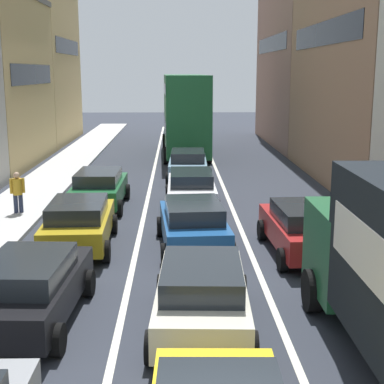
{
  "coord_description": "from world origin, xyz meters",
  "views": [
    {
      "loc": [
        -0.49,
        -5.19,
        5.26
      ],
      "look_at": [
        0.0,
        12.0,
        1.6
      ],
      "focal_mm": 53.1,
      "sensor_mm": 36.0,
      "label": 1
    }
  ],
  "objects": [
    {
      "name": "coupe_centre_lane_fourth",
      "position": [
        0.1,
        16.49,
        0.8
      ],
      "size": [
        2.06,
        4.3,
        1.49
      ],
      "rotation": [
        0.0,
        0.0,
        1.57
      ],
      "color": "silver",
      "rests_on": "ground"
    },
    {
      "name": "sedan_left_lane_fourth",
      "position": [
        -3.5,
        16.66,
        0.8
      ],
      "size": [
        2.1,
        4.32,
        1.49
      ],
      "rotation": [
        0.0,
        0.0,
        1.56
      ],
      "color": "#19592D",
      "rests_on": "ground"
    },
    {
      "name": "sedan_centre_lane_fifth",
      "position": [
        0.09,
        22.32,
        0.8
      ],
      "size": [
        2.15,
        4.35,
        1.49
      ],
      "rotation": [
        0.0,
        0.0,
        1.54
      ],
      "color": "#759EB7",
      "rests_on": "ground"
    },
    {
      "name": "lane_stripe_left",
      "position": [
        -1.7,
        20.0,
        0.01
      ],
      "size": [
        0.16,
        60.0,
        0.01
      ],
      "primitive_type": "cube",
      "color": "silver",
      "rests_on": "ground"
    },
    {
      "name": "hatchback_centre_lane_third",
      "position": [
        0.01,
        11.21,
        0.8
      ],
      "size": [
        2.3,
        4.41,
        1.49
      ],
      "rotation": [
        0.0,
        0.0,
        1.64
      ],
      "color": "#194C8C",
      "rests_on": "ground"
    },
    {
      "name": "sidewalk_left",
      "position": [
        -6.7,
        20.0,
        0.07
      ],
      "size": [
        2.6,
        64.0,
        0.14
      ],
      "primitive_type": "cube",
      "color": "#BABABA",
      "rests_on": "ground"
    },
    {
      "name": "sedan_centre_lane_second",
      "position": [
        0.02,
        5.74,
        0.8
      ],
      "size": [
        2.22,
        4.38,
        1.49
      ],
      "rotation": [
        0.0,
        0.0,
        1.52
      ],
      "color": "beige",
      "rests_on": "ground"
    },
    {
      "name": "bus_mid_queue_primary",
      "position": [
        0.08,
        30.61,
        2.83
      ],
      "size": [
        3.04,
        10.57,
        5.06
      ],
      "rotation": [
        0.0,
        0.0,
        1.6
      ],
      "color": "#1E6033",
      "rests_on": "ground"
    },
    {
      "name": "sedan_left_lane_third",
      "position": [
        -3.43,
        11.44,
        0.8
      ],
      "size": [
        2.18,
        4.36,
        1.49
      ],
      "rotation": [
        0.0,
        0.0,
        1.6
      ],
      "color": "#B29319",
      "rests_on": "ground"
    },
    {
      "name": "lane_stripe_right",
      "position": [
        1.7,
        20.0,
        0.01
      ],
      "size": [
        0.16,
        60.0,
        0.01
      ],
      "primitive_type": "cube",
      "color": "silver",
      "rests_on": "ground"
    },
    {
      "name": "pedestrian_near_kerb",
      "position": [
        -6.33,
        15.39,
        0.95
      ],
      "size": [
        0.52,
        0.34,
        1.66
      ],
      "rotation": [
        0.0,
        0.0,
        1.9
      ],
      "color": "#262D47",
      "rests_on": "ground"
    },
    {
      "name": "sedan_right_lane_behind_truck",
      "position": [
        3.21,
        10.66,
        0.8
      ],
      "size": [
        2.2,
        4.37,
        1.49
      ],
      "rotation": [
        0.0,
        0.0,
        1.61
      ],
      "color": "#A51E1E",
      "rests_on": "ground"
    },
    {
      "name": "wagon_left_lane_second",
      "position": [
        -3.58,
        6.17,
        0.8
      ],
      "size": [
        2.24,
        4.39,
        1.49
      ],
      "rotation": [
        0.0,
        0.0,
        1.52
      ],
      "color": "black",
      "rests_on": "ground"
    }
  ]
}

